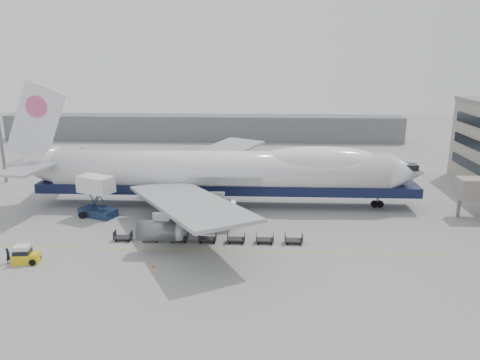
{
  "coord_description": "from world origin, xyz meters",
  "views": [
    {
      "loc": [
        6.46,
        -59.61,
        23.72
      ],
      "look_at": [
        3.42,
        6.0,
        5.87
      ],
      "focal_mm": 35.0,
      "sensor_mm": 36.0,
      "label": 1
    }
  ],
  "objects_px": {
    "baggage_tug": "(25,255)",
    "ground_worker": "(8,256)",
    "catering_truck": "(97,194)",
    "airliner": "(224,171)"
  },
  "relations": [
    {
      "from": "baggage_tug",
      "to": "ground_worker",
      "type": "bearing_deg",
      "value": 177.76
    },
    {
      "from": "ground_worker",
      "to": "airliner",
      "type": "bearing_deg",
      "value": -43.79
    },
    {
      "from": "baggage_tug",
      "to": "ground_worker",
      "type": "distance_m",
      "value": 1.88
    },
    {
      "from": "catering_truck",
      "to": "baggage_tug",
      "type": "height_order",
      "value": "catering_truck"
    },
    {
      "from": "airliner",
      "to": "baggage_tug",
      "type": "height_order",
      "value": "airliner"
    },
    {
      "from": "airliner",
      "to": "ground_worker",
      "type": "bearing_deg",
      "value": -135.97
    },
    {
      "from": "airliner",
      "to": "catering_truck",
      "type": "xyz_separation_m",
      "value": [
        -18.6,
        -6.16,
        -2.16
      ]
    },
    {
      "from": "airliner",
      "to": "baggage_tug",
      "type": "distance_m",
      "value": 31.59
    },
    {
      "from": "catering_truck",
      "to": "ground_worker",
      "type": "relative_size",
      "value": 3.29
    },
    {
      "from": "airliner",
      "to": "catering_truck",
      "type": "bearing_deg",
      "value": -161.67
    }
  ]
}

